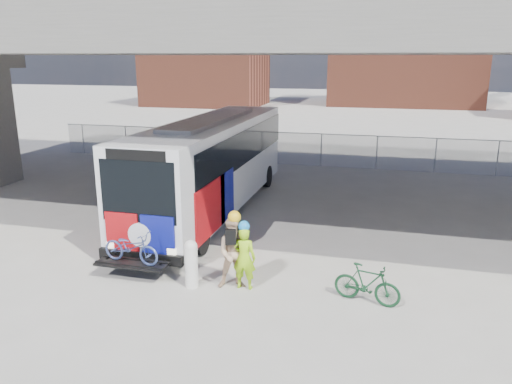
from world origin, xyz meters
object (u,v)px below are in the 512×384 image
(cyclist_hivis, at_px, (244,256))
(bike_parked, at_px, (367,284))
(bollard, at_px, (191,262))
(bus, at_px, (212,158))
(cyclist_tan, at_px, (235,252))

(cyclist_hivis, distance_m, bike_parked, 3.18)
(bollard, distance_m, bike_parked, 4.54)
(bus, bearing_deg, cyclist_tan, -65.62)
(bike_parked, bearing_deg, cyclist_tan, 103.58)
(bus, height_order, bike_parked, bus)
(bus, bearing_deg, bollard, -75.13)
(cyclist_tan, bearing_deg, bollard, 174.33)
(cyclist_hivis, bearing_deg, bike_parked, -179.92)
(bus, relative_size, cyclist_tan, 6.12)
(cyclist_hivis, bearing_deg, cyclist_tan, 0.64)
(bus, height_order, cyclist_hivis, bus)
(cyclist_hivis, distance_m, cyclist_tan, 0.27)
(bike_parked, bearing_deg, bus, 58.32)
(cyclist_hivis, xyz_separation_m, cyclist_tan, (-0.25, -0.00, 0.10))
(bus, height_order, cyclist_tan, bus)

